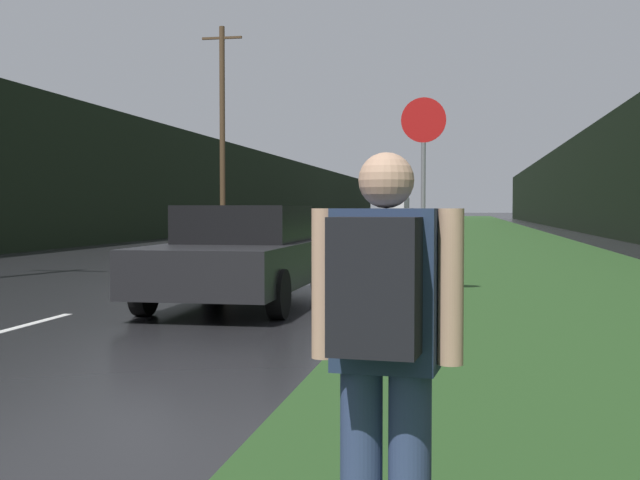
% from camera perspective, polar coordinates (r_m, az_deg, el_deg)
% --- Properties ---
extents(grass_verge, '(6.00, 240.00, 0.02)m').
position_cam_1_polar(grass_verge, '(40.40, 12.75, 0.19)').
color(grass_verge, '#26471E').
rests_on(grass_verge, ground_plane).
extents(lane_stripe_b, '(0.12, 3.00, 0.01)m').
position_cam_1_polar(lane_stripe_b, '(9.98, -21.48, -6.01)').
color(lane_stripe_b, silver).
rests_on(lane_stripe_b, ground_plane).
extents(lane_stripe_c, '(0.12, 3.00, 0.01)m').
position_cam_1_polar(lane_stripe_c, '(16.31, -8.40, -2.74)').
color(lane_stripe_c, silver).
rests_on(lane_stripe_c, ground_plane).
extents(lane_stripe_d, '(0.12, 3.00, 0.01)m').
position_cam_1_polar(lane_stripe_d, '(23.03, -2.80, -1.27)').
color(lane_stripe_d, silver).
rests_on(lane_stripe_d, ground_plane).
extents(lane_stripe_e, '(0.12, 3.00, 0.01)m').
position_cam_1_polar(lane_stripe_e, '(29.88, 0.24, -0.47)').
color(lane_stripe_e, silver).
rests_on(lane_stripe_e, ground_plane).
extents(treeline_far_side, '(2.00, 140.00, 5.46)m').
position_cam_1_polar(treeline_far_side, '(52.59, -6.45, 3.65)').
color(treeline_far_side, black).
rests_on(treeline_far_side, ground_plane).
extents(treeline_near_side, '(2.00, 140.00, 6.01)m').
position_cam_1_polar(treeline_near_side, '(50.95, 19.07, 3.90)').
color(treeline_near_side, black).
rests_on(treeline_near_side, ground_plane).
extents(utility_pole_far, '(1.80, 0.24, 9.40)m').
position_cam_1_polar(utility_pole_far, '(35.83, -6.96, 7.70)').
color(utility_pole_far, '#4C3823').
rests_on(utility_pole_far, ground_plane).
extents(stop_sign, '(0.70, 0.07, 3.15)m').
position_cam_1_polar(stop_sign, '(12.67, 7.36, 4.59)').
color(stop_sign, slate).
rests_on(stop_sign, ground_plane).
extents(hitchhiker_with_backpack, '(0.56, 0.42, 1.61)m').
position_cam_1_polar(hitchhiker_with_backpack, '(2.91, 4.55, -7.23)').
color(hitchhiker_with_backpack, navy).
rests_on(hitchhiker_with_backpack, ground_plane).
extents(car_passing_near, '(2.02, 4.77, 1.46)m').
position_cam_1_polar(car_passing_near, '(11.92, -5.54, -1.04)').
color(car_passing_near, black).
rests_on(car_passing_near, ground_plane).
extents(car_passing_far, '(2.04, 4.38, 1.44)m').
position_cam_1_polar(car_passing_far, '(36.98, 5.27, 1.14)').
color(car_passing_far, '#BCBCBC').
rests_on(car_passing_far, ground_plane).
extents(car_oncoming, '(2.03, 4.61, 1.42)m').
position_cam_1_polar(car_oncoming, '(58.25, 3.23, 1.56)').
color(car_oncoming, black).
rests_on(car_oncoming, ground_plane).
extents(delivery_truck, '(2.47, 8.57, 3.42)m').
position_cam_1_polar(delivery_truck, '(83.97, 5.41, 2.49)').
color(delivery_truck, gray).
rests_on(delivery_truck, ground_plane).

